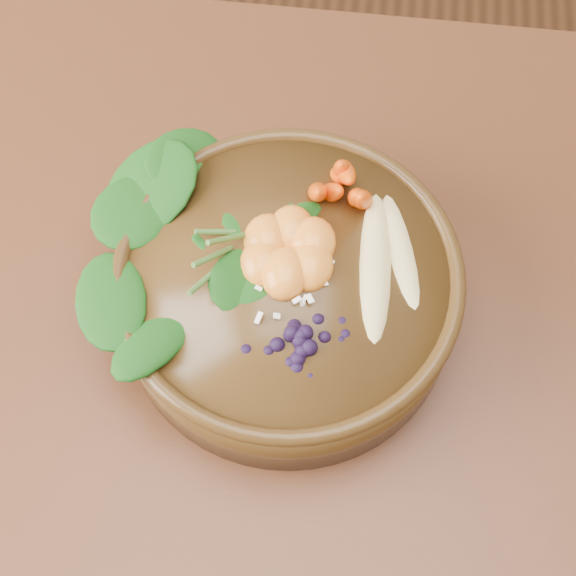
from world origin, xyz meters
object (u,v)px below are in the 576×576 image
(kale_heap, at_px, (226,201))
(blueberry_pile, at_px, (300,328))
(dining_table, at_px, (390,405))
(carrot_cluster, at_px, (341,160))
(stoneware_bowl, at_px, (288,293))
(mandarin_cluster, at_px, (288,243))
(banana_halves, at_px, (390,250))

(kale_heap, distance_m, blueberry_pile, 0.14)
(dining_table, bearing_deg, carrot_cluster, 118.24)
(dining_table, height_order, stoneware_bowl, stoneware_bowl)
(mandarin_cluster, bearing_deg, blueberry_pile, -76.35)
(dining_table, relative_size, carrot_cluster, 18.68)
(stoneware_bowl, relative_size, carrot_cluster, 3.62)
(dining_table, relative_size, mandarin_cluster, 16.24)
(stoneware_bowl, bearing_deg, carrot_cluster, 69.23)
(kale_heap, height_order, mandarin_cluster, kale_heap)
(stoneware_bowl, distance_m, banana_halves, 0.11)
(dining_table, bearing_deg, banana_halves, 109.78)
(dining_table, height_order, kale_heap, kale_heap)
(kale_heap, distance_m, carrot_cluster, 0.11)
(kale_heap, relative_size, banana_halves, 1.13)
(dining_table, distance_m, banana_halves, 0.21)
(stoneware_bowl, relative_size, kale_heap, 1.53)
(carrot_cluster, xyz_separation_m, blueberry_pile, (-0.02, -0.16, -0.02))
(banana_halves, relative_size, mandarin_cluster, 1.83)
(banana_halves, height_order, blueberry_pile, blueberry_pile)
(dining_table, bearing_deg, kale_heap, 149.67)
(stoneware_bowl, bearing_deg, kale_heap, 139.79)
(banana_halves, bearing_deg, kale_heap, 156.45)
(kale_heap, bearing_deg, stoneware_bowl, -40.21)
(stoneware_bowl, xyz_separation_m, kale_heap, (-0.06, 0.05, 0.07))
(stoneware_bowl, height_order, mandarin_cluster, mandarin_cluster)
(stoneware_bowl, xyz_separation_m, mandarin_cluster, (-0.00, 0.02, 0.06))
(dining_table, relative_size, blueberry_pile, 11.15)
(dining_table, bearing_deg, blueberry_pile, -172.93)
(stoneware_bowl, distance_m, carrot_cluster, 0.13)
(dining_table, xyz_separation_m, kale_heap, (-0.17, 0.10, 0.20))
(dining_table, distance_m, kale_heap, 0.28)
(dining_table, xyz_separation_m, mandarin_cluster, (-0.12, 0.07, 0.19))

